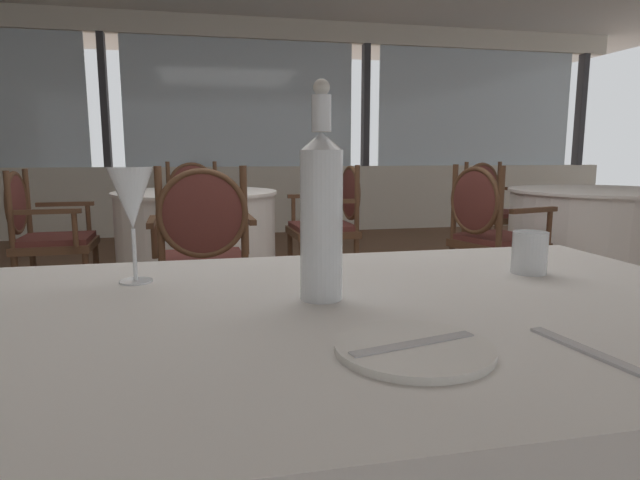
{
  "coord_description": "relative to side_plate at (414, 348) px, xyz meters",
  "views": [
    {
      "loc": [
        -0.48,
        -2.6,
        1.01
      ],
      "look_at": [
        -0.26,
        -1.59,
        0.84
      ],
      "focal_mm": 29.73,
      "sensor_mm": 36.0,
      "label": 1
    }
  ],
  "objects": [
    {
      "name": "ground_plane",
      "position": [
        0.22,
        2.0,
        -0.76
      ],
      "size": [
        14.63,
        14.63,
        0.0
      ],
      "primitive_type": "plane",
      "color": "brown"
    },
    {
      "name": "window_wall_far",
      "position": [
        0.22,
        6.22,
        0.3
      ],
      "size": [
        10.25,
        0.14,
        2.65
      ],
      "color": "silver",
      "rests_on": "ground_plane"
    },
    {
      "name": "side_plate",
      "position": [
        0.0,
        0.0,
        0.0
      ],
      "size": [
        0.2,
        0.2,
        0.01
      ],
      "primitive_type": "cylinder",
      "color": "white",
      "rests_on": "foreground_table"
    },
    {
      "name": "butter_knife",
      "position": [
        0.0,
        0.0,
        0.01
      ],
      "size": [
        0.18,
        0.06,
        0.0
      ],
      "primitive_type": "cube",
      "rotation": [
        0.0,
        0.0,
        0.23
      ],
      "color": "silver",
      "rests_on": "foreground_table"
    },
    {
      "name": "dinner_fork",
      "position": [
        0.22,
        -0.05,
        -0.0
      ],
      "size": [
        0.04,
        0.18,
        0.0
      ],
      "primitive_type": "cube",
      "rotation": [
        0.0,
        0.0,
        1.72
      ],
      "color": "silver",
      "rests_on": "foreground_table"
    },
    {
      "name": "water_bottle",
      "position": [
        -0.06,
        0.27,
        0.15
      ],
      "size": [
        0.07,
        0.07,
        0.37
      ],
      "color": "white",
      "rests_on": "foreground_table"
    },
    {
      "name": "wine_glass",
      "position": [
        -0.4,
        0.47,
        0.16
      ],
      "size": [
        0.09,
        0.09,
        0.23
      ],
      "color": "white",
      "rests_on": "foreground_table"
    },
    {
      "name": "water_tumbler",
      "position": [
        0.41,
        0.38,
        0.04
      ],
      "size": [
        0.07,
        0.07,
        0.09
      ],
      "primitive_type": "cylinder",
      "color": "white",
      "rests_on": "foreground_table"
    },
    {
      "name": "background_table_0",
      "position": [
        -0.32,
        3.1,
        -0.38
      ],
      "size": [
        1.1,
        1.1,
        0.76
      ],
      "color": "white",
      "rests_on": "ground_plane"
    },
    {
      "name": "dining_chair_0_0",
      "position": [
        -0.36,
        4.08,
        -0.2
      ],
      "size": [
        0.55,
        0.49,
        0.94
      ],
      "rotation": [
        0.0,
        0.0,
        4.76
      ],
      "color": "brown",
      "rests_on": "ground_plane"
    },
    {
      "name": "dining_chair_0_1",
      "position": [
        -1.29,
        3.06,
        -0.23
      ],
      "size": [
        0.49,
        0.55,
        0.91
      ],
      "rotation": [
        0.0,
        0.0,
        6.33
      ],
      "color": "brown",
      "rests_on": "ground_plane"
    },
    {
      "name": "dining_chair_0_2",
      "position": [
        -0.28,
        2.12,
        -0.21
      ],
      "size": [
        0.55,
        0.49,
        0.95
      ],
      "rotation": [
        0.0,
        0.0,
        7.9
      ],
      "color": "brown",
      "rests_on": "ground_plane"
    },
    {
      "name": "dining_chair_0_3",
      "position": [
        0.66,
        3.15,
        -0.21
      ],
      "size": [
        0.49,
        0.55,
        0.93
      ],
      "rotation": [
        0.0,
        0.0,
        9.47
      ],
      "color": "brown",
      "rests_on": "ground_plane"
    },
    {
      "name": "background_table_1",
      "position": [
        2.51,
        2.67,
        -0.38
      ],
      "size": [
        1.26,
        1.26,
        0.76
      ],
      "color": "white",
      "rests_on": "ground_plane"
    },
    {
      "name": "dining_chair_1_0",
      "position": [
        1.49,
        2.41,
        -0.21
      ],
      "size": [
        0.56,
        0.61,
        0.94
      ],
      "rotation": [
        0.0,
        0.0,
        6.54
      ],
      "color": "brown",
      "rests_on": "ground_plane"
    },
    {
      "name": "dining_chair_1_3",
      "position": [
        2.25,
        3.69,
        -0.21
      ],
      "size": [
        0.61,
        0.56,
        0.94
      ],
      "rotation": [
        0.0,
        0.0,
        11.25
      ],
      "color": "brown",
      "rests_on": "ground_plane"
    }
  ]
}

